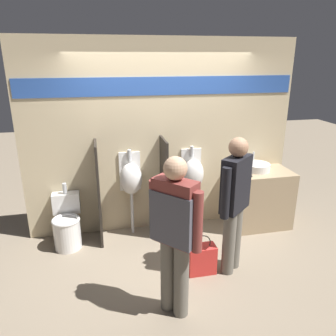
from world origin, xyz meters
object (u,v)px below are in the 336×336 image
object	(u,v)px
urinal_far	(193,174)
shopping_bag	(202,259)
sink_basin	(257,167)
toilet	(67,225)
cell_phone	(248,175)
urinal_near_counter	(131,179)
person_with_lanyard	(235,201)
person_in_vest	(175,227)

from	to	relation	value
urinal_far	shopping_bag	distance (m)	1.31
sink_basin	toilet	size ratio (longest dim) A/B	0.46
urinal_far	cell_phone	bearing A→B (deg)	-21.08
urinal_far	shopping_bag	world-z (taller)	urinal_far
urinal_far	shopping_bag	bearing A→B (deg)	-100.16
sink_basin	urinal_far	xyz separation A→B (m)	(-0.94, 0.11, -0.08)
urinal_near_counter	urinal_far	size ratio (longest dim) A/B	1.00
sink_basin	shopping_bag	bearing A→B (deg)	-138.38
cell_phone	person_with_lanyard	distance (m)	1.02
urinal_far	shopping_bag	size ratio (longest dim) A/B	2.48
cell_phone	person_in_vest	world-z (taller)	person_in_vest
sink_basin	urinal_near_counter	size ratio (longest dim) A/B	0.31
sink_basin	toilet	xyz separation A→B (m)	(-2.73, -0.06, -0.61)
sink_basin	cell_phone	xyz separation A→B (m)	(-0.22, -0.17, -0.05)
sink_basin	cell_phone	size ratio (longest dim) A/B	2.73
cell_phone	shopping_bag	world-z (taller)	cell_phone
sink_basin	person_in_vest	distance (m)	2.23
sink_basin	person_in_vest	bearing A→B (deg)	-135.85
urinal_near_counter	shopping_bag	distance (m)	1.47
urinal_far	person_in_vest	bearing A→B (deg)	-111.62
urinal_far	person_with_lanyard	bearing A→B (deg)	-81.84
toilet	person_with_lanyard	distance (m)	2.26
cell_phone	sink_basin	bearing A→B (deg)	38.70
urinal_far	urinal_near_counter	bearing A→B (deg)	180.00
urinal_far	toilet	size ratio (longest dim) A/B	1.48
toilet	person_in_vest	size ratio (longest dim) A/B	0.51
person_in_vest	person_with_lanyard	xyz separation A→B (m)	(0.82, 0.53, -0.04)
toilet	person_in_vest	xyz separation A→B (m)	(1.13, -1.49, 0.65)
cell_phone	person_in_vest	size ratio (longest dim) A/B	0.09
sink_basin	person_in_vest	size ratio (longest dim) A/B	0.23
person_with_lanyard	shopping_bag	xyz separation A→B (m)	(-0.36, 0.01, -0.72)
person_with_lanyard	person_in_vest	bearing A→B (deg)	171.98
cell_phone	urinal_near_counter	size ratio (longest dim) A/B	0.11
urinal_far	toilet	xyz separation A→B (m)	(-1.79, -0.17, -0.53)
urinal_far	person_with_lanyard	distance (m)	1.14
urinal_far	shopping_bag	xyz separation A→B (m)	(-0.20, -1.12, -0.65)
urinal_near_counter	shopping_bag	world-z (taller)	urinal_near_counter
shopping_bag	toilet	bearing A→B (deg)	149.11
toilet	person_with_lanyard	size ratio (longest dim) A/B	0.51
urinal_near_counter	urinal_far	world-z (taller)	same
toilet	person_in_vest	distance (m)	1.98
cell_phone	person_with_lanyard	xyz separation A→B (m)	(-0.56, -0.85, 0.04)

